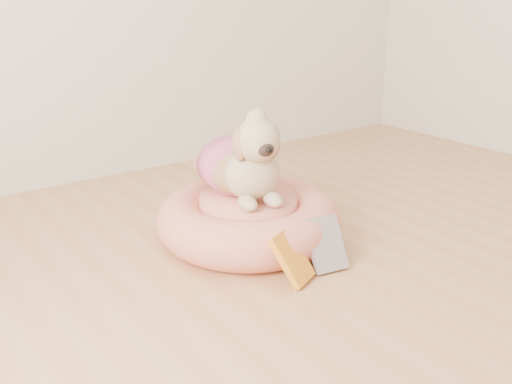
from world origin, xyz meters
TOP-DOWN VIEW (x-y plane):
  - pet_bed at (0.01, 1.14)m, footprint 0.71×0.71m
  - dog at (0.01, 1.18)m, footprint 0.44×0.56m
  - book_yellow at (-0.06, 0.79)m, footprint 0.16×0.17m
  - book_white at (0.10, 0.79)m, footprint 0.15×0.14m

SIDE VIEW (x-z plane):
  - book_yellow at x=-0.06m, z-range 0.00..0.17m
  - pet_bed at x=0.01m, z-range 0.00..0.18m
  - book_white at x=0.10m, z-range 0.00..0.18m
  - dog at x=0.01m, z-range 0.18..0.55m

